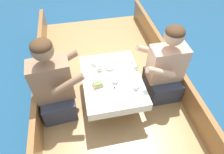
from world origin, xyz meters
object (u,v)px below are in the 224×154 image
at_px(person_port, 54,86).
at_px(coffee_cup_port, 136,86).
at_px(sandwich, 98,84).
at_px(coffee_cup_starboard, 115,80).
at_px(person_starboard, 165,69).
at_px(tin_can, 100,68).

height_order(person_port, coffee_cup_port, person_port).
height_order(sandwich, coffee_cup_starboard, sandwich).
xyz_separation_m(person_starboard, sandwich, (-0.80, -0.09, 0.02)).
height_order(coffee_cup_starboard, tin_can, same).
bearing_deg(tin_can, person_starboard, -11.55).
height_order(person_starboard, coffee_cup_port, person_starboard).
height_order(sandwich, coffee_cup_port, sandwich).
bearing_deg(person_starboard, person_port, 1.19).
bearing_deg(sandwich, coffee_cup_starboard, 9.49).
relative_size(person_starboard, coffee_cup_starboard, 9.15).
relative_size(person_starboard, tin_can, 14.23).
xyz_separation_m(coffee_cup_port, coffee_cup_starboard, (-0.20, 0.14, 0.00)).
bearing_deg(tin_can, coffee_cup_starboard, -57.26).
bearing_deg(coffee_cup_port, tin_can, 133.38).
xyz_separation_m(person_starboard, coffee_cup_port, (-0.40, -0.20, 0.02)).
distance_m(person_port, sandwich, 0.46).
relative_size(person_port, tin_can, 14.80).
relative_size(sandwich, coffee_cup_port, 1.34).
bearing_deg(coffee_cup_port, sandwich, 164.67).
bearing_deg(coffee_cup_port, coffee_cup_starboard, 144.41).
bearing_deg(person_port, tin_can, 13.85).
xyz_separation_m(person_starboard, tin_can, (-0.74, 0.15, 0.02)).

